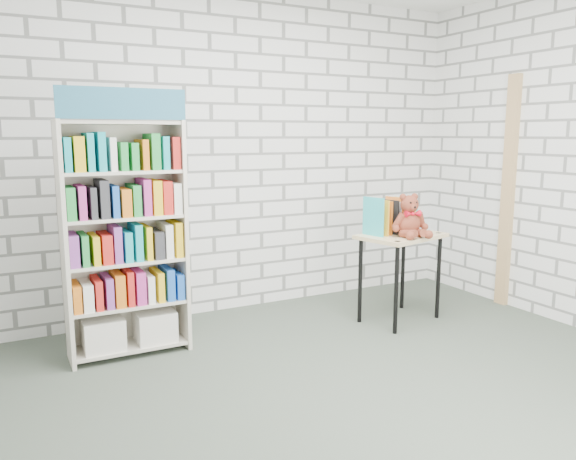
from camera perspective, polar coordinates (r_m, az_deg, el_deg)
name	(u,v)px	position (r m, az deg, el deg)	size (l,w,h in m)	color
ground	(366,394)	(3.62, 7.95, -16.20)	(4.50, 4.50, 0.00)	#404A3E
room_shell	(374,96)	(3.26, 8.71, 13.27)	(4.52, 4.02, 2.81)	silver
bookshelf	(125,237)	(4.12, -16.26, -0.72)	(0.84, 0.32, 1.88)	beige
display_table	(401,246)	(4.81, 11.40, -1.64)	(0.79, 0.64, 0.75)	#D5B880
table_books	(391,216)	(4.84, 10.43, 1.45)	(0.52, 0.33, 0.29)	#2AB2B8
teddy_bear	(410,219)	(4.68, 12.29, 1.06)	(0.32, 0.31, 0.35)	maroon
door_trim	(508,192)	(5.50, 21.44, 3.57)	(0.05, 0.12, 2.10)	tan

